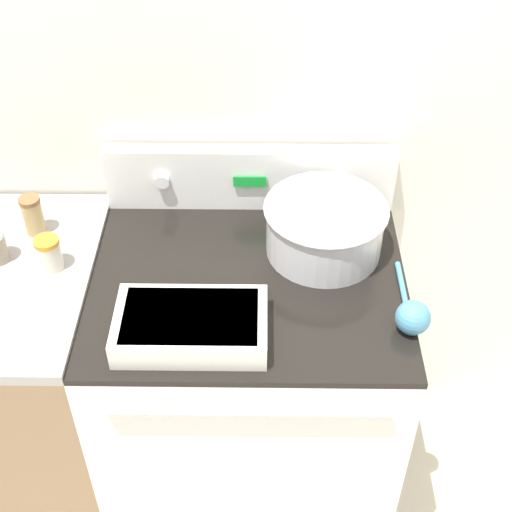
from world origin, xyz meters
TOP-DOWN VIEW (x-y plane):
  - kitchen_wall at (0.00, 0.70)m, footprint 8.00×0.05m
  - stove_range at (0.00, 0.33)m, footprint 0.80×0.70m
  - control_panel at (0.00, 0.64)m, footprint 0.80×0.07m
  - side_counter at (-0.67, 0.33)m, footprint 0.55×0.67m
  - mixing_bowl at (0.20, 0.45)m, footprint 0.32×0.32m
  - casserole_dish at (-0.13, 0.13)m, footprint 0.35×0.20m
  - ladle at (0.38, 0.17)m, footprint 0.08×0.27m
  - spice_jar_orange_cap at (-0.50, 0.36)m, footprint 0.06×0.06m
  - spice_jar_brown_cap at (-0.57, 0.50)m, footprint 0.06×0.06m

SIDE VIEW (x-z plane):
  - stove_range at x=0.00m, z-range 0.00..0.92m
  - side_counter at x=-0.67m, z-range 0.00..0.93m
  - ladle at x=0.38m, z-range 0.91..1.00m
  - casserole_dish at x=-0.13m, z-range 0.92..0.99m
  - spice_jar_orange_cap at x=-0.50m, z-range 0.93..1.02m
  - spice_jar_brown_cap at x=-0.57m, z-range 0.93..1.04m
  - mixing_bowl at x=0.20m, z-range 0.92..1.07m
  - control_panel at x=0.00m, z-range 0.92..1.10m
  - kitchen_wall at x=0.00m, z-range 0.00..2.50m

